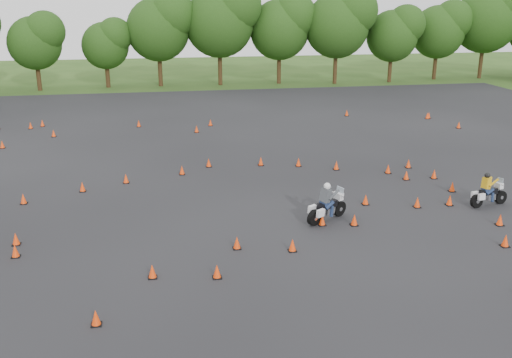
% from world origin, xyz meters
% --- Properties ---
extents(ground, '(140.00, 140.00, 0.00)m').
position_xyz_m(ground, '(0.00, 0.00, 0.00)').
color(ground, '#2D5119').
rests_on(ground, ground).
extents(asphalt_pad, '(62.00, 62.00, 0.00)m').
position_xyz_m(asphalt_pad, '(0.00, 6.00, 0.01)').
color(asphalt_pad, black).
rests_on(asphalt_pad, ground).
extents(treeline, '(86.92, 32.20, 11.07)m').
position_xyz_m(treeline, '(1.61, 35.27, 4.65)').
color(treeline, '#1F3F12').
rests_on(treeline, ground).
extents(traffic_cones, '(36.74, 32.88, 0.45)m').
position_xyz_m(traffic_cones, '(-0.40, 6.03, 0.23)').
color(traffic_cones, '#FD400A').
rests_on(traffic_cones, asphalt_pad).
extents(rider_grey, '(2.24, 1.75, 1.71)m').
position_xyz_m(rider_grey, '(2.53, 1.62, 0.86)').
color(rider_grey, '#414448').
rests_on(rider_grey, ground).
extents(rider_yellow, '(2.05, 1.02, 1.52)m').
position_xyz_m(rider_yellow, '(10.12, 2.05, 0.76)').
color(rider_yellow, gold).
rests_on(rider_yellow, ground).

